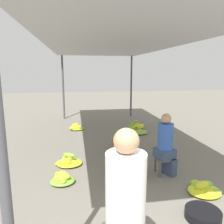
% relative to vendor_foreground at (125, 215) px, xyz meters
% --- Properties ---
extents(canopy_post_front_left, '(0.08, 0.08, 2.71)m').
position_rel_vendor_foreground_xyz_m(canopy_post_front_left, '(-0.91, -0.12, 0.51)').
color(canopy_post_front_left, '#4C4C51').
rests_on(canopy_post_front_left, ground).
extents(canopy_post_back_left, '(0.08, 0.08, 2.71)m').
position_rel_vendor_foreground_xyz_m(canopy_post_back_left, '(-0.91, 7.92, 0.51)').
color(canopy_post_back_left, '#4C4C51').
rests_on(canopy_post_back_left, ground).
extents(canopy_post_back_right, '(0.08, 0.08, 2.71)m').
position_rel_vendor_foreground_xyz_m(canopy_post_back_right, '(2.08, 7.92, 0.51)').
color(canopy_post_back_right, '#4C4C51').
rests_on(canopy_post_back_right, ground).
extents(canopy_tarp, '(3.39, 8.43, 0.04)m').
position_rel_vendor_foreground_xyz_m(canopy_tarp, '(0.59, 3.90, 1.88)').
color(canopy_tarp, '#B2B2B7').
rests_on(canopy_tarp, canopy_post_front_left).
extents(vendor_foreground, '(0.41, 0.41, 1.63)m').
position_rel_vendor_foreground_xyz_m(vendor_foreground, '(0.00, 0.00, 0.00)').
color(vendor_foreground, '#4C4238').
rests_on(vendor_foreground, ground).
extents(stool, '(0.34, 0.34, 0.36)m').
position_rel_vendor_foreground_xyz_m(stool, '(1.34, 2.27, -0.56)').
color(stool, '#4C4C4C').
rests_on(stool, ground).
extents(vendor_seated, '(0.43, 0.43, 1.26)m').
position_rel_vendor_foreground_xyz_m(vendor_seated, '(1.35, 2.27, -0.20)').
color(vendor_seated, '#384766').
rests_on(vendor_seated, ground).
extents(basin_black, '(0.50, 0.50, 0.13)m').
position_rel_vendor_foreground_xyz_m(basin_black, '(1.34, 0.88, -0.78)').
color(basin_black, black).
rests_on(basin_black, ground).
extents(banana_pile_left_0, '(0.46, 0.40, 0.24)m').
position_rel_vendor_foreground_xyz_m(banana_pile_left_0, '(-0.69, 2.21, -0.76)').
color(banana_pile_left_0, '#B9CE2B').
rests_on(banana_pile_left_0, ground).
extents(banana_pile_left_1, '(0.63, 0.59, 0.27)m').
position_rel_vendor_foreground_xyz_m(banana_pile_left_1, '(-0.61, 3.03, -0.77)').
color(banana_pile_left_1, yellow).
rests_on(banana_pile_left_1, ground).
extents(banana_pile_left_2, '(0.54, 0.41, 0.24)m').
position_rel_vendor_foreground_xyz_m(banana_pile_left_2, '(-0.42, 5.93, -0.76)').
color(banana_pile_left_2, yellow).
rests_on(banana_pile_left_2, ground).
extents(banana_pile_right_0, '(0.51, 0.49, 0.29)m').
position_rel_vendor_foreground_xyz_m(banana_pile_right_0, '(1.69, 3.07, -0.74)').
color(banana_pile_right_0, '#C4D329').
rests_on(banana_pile_right_0, ground).
extents(banana_pile_right_1, '(0.63, 0.55, 0.14)m').
position_rel_vendor_foreground_xyz_m(banana_pile_right_1, '(1.63, 5.15, -0.79)').
color(banana_pile_right_1, '#9FC430').
rests_on(banana_pile_right_1, ground).
extents(banana_pile_right_2, '(0.57, 0.62, 0.20)m').
position_rel_vendor_foreground_xyz_m(banana_pile_right_2, '(1.75, 1.49, -0.78)').
color(banana_pile_right_2, '#8FBE32').
rests_on(banana_pile_right_2, ground).
extents(banana_pile_right_3, '(0.68, 0.65, 0.30)m').
position_rel_vendor_foreground_xyz_m(banana_pile_right_3, '(1.74, 5.86, -0.77)').
color(banana_pile_right_3, '#AFCA2D').
rests_on(banana_pile_right_3, ground).
extents(crate_near, '(0.53, 0.53, 0.22)m').
position_rel_vendor_foreground_xyz_m(crate_near, '(0.53, 2.37, -0.73)').
color(crate_near, brown).
rests_on(crate_near, ground).
extents(crate_mid, '(0.52, 0.52, 0.20)m').
position_rel_vendor_foreground_xyz_m(crate_mid, '(0.78, 3.75, -0.75)').
color(crate_mid, '#9E7A4C').
rests_on(crate_mid, ground).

